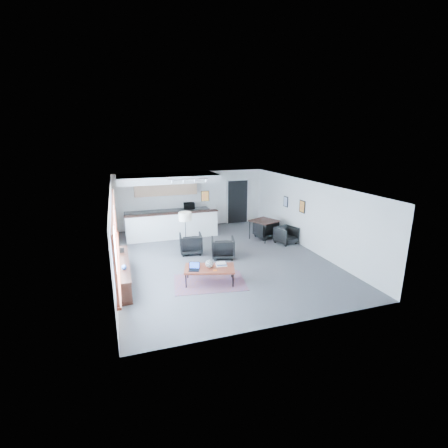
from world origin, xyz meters
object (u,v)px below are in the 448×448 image
object	(u,v)px
dining_chair_near	(286,236)
book_stack	(221,264)
armchair_right	(223,247)
dining_table	(264,222)
ceramic_pot	(209,264)
microwave	(189,205)
dining_chair_far	(266,229)
armchair_left	(191,243)
coffee_table	(210,269)
laptop	(194,268)
floor_lamp	(185,218)

from	to	relation	value
dining_chair_near	book_stack	bearing A→B (deg)	-162.41
book_stack	armchair_right	bearing A→B (deg)	70.44
armchair_right	dining_table	bearing A→B (deg)	-132.36
book_stack	dining_table	xyz separation A→B (m)	(2.94, 3.28, 0.22)
ceramic_pot	dining_table	bearing A→B (deg)	45.03
ceramic_pot	microwave	bearing A→B (deg)	83.19
book_stack	microwave	size ratio (longest dim) A/B	0.70
dining_chair_near	microwave	xyz separation A→B (m)	(-3.19, 3.46, 0.78)
dining_chair_far	armchair_left	bearing A→B (deg)	7.06
coffee_table	armchair_left	xyz separation A→B (m)	(0.02, 2.61, -0.03)
dining_chair_near	ceramic_pot	bearing A→B (deg)	-164.72
coffee_table	laptop	world-z (taller)	laptop
ceramic_pot	dining_chair_far	size ratio (longest dim) A/B	0.33
laptop	book_stack	world-z (taller)	laptop
dining_chair_near	dining_chair_far	distance (m)	1.08
dining_table	microwave	bearing A→B (deg)	134.68
coffee_table	floor_lamp	bearing A→B (deg)	110.39
armchair_left	dining_table	distance (m)	3.38
armchair_left	dining_chair_near	xyz separation A→B (m)	(3.88, -0.11, -0.08)
book_stack	microwave	distance (m)	5.95
armchair_right	laptop	bearing A→B (deg)	65.69
laptop	armchair_right	world-z (taller)	armchair_right
ceramic_pot	dining_chair_far	xyz separation A→B (m)	(3.47, 3.48, -0.24)
microwave	coffee_table	bearing A→B (deg)	-88.25
ceramic_pot	armchair_right	xyz separation A→B (m)	(1.01, 1.81, -0.19)
ceramic_pot	floor_lamp	xyz separation A→B (m)	(-0.18, 2.50, 0.79)
book_stack	dining_chair_near	bearing A→B (deg)	34.91
ceramic_pot	microwave	size ratio (longest dim) A/B	0.47
floor_lamp	microwave	world-z (taller)	floor_lamp
armchair_left	floor_lamp	size ratio (longest dim) A/B	0.51
floor_lamp	dining_chair_near	world-z (taller)	floor_lamp
laptop	book_stack	distance (m)	0.84
armchair_left	floor_lamp	world-z (taller)	floor_lamp
laptop	armchair_right	xyz separation A→B (m)	(1.46, 1.82, -0.13)
book_stack	floor_lamp	xyz separation A→B (m)	(-0.55, 2.47, 0.87)
ceramic_pot	dining_chair_near	bearing A→B (deg)	32.60
laptop	armchair_left	xyz separation A→B (m)	(0.48, 2.62, -0.13)
ceramic_pot	dining_table	xyz separation A→B (m)	(3.31, 3.32, 0.15)
book_stack	dining_chair_near	size ratio (longest dim) A/B	0.55
ceramic_pot	dining_table	size ratio (longest dim) A/B	0.19
ceramic_pot	microwave	xyz separation A→B (m)	(0.71, 5.95, 0.51)
floor_lamp	dining_table	distance (m)	3.64
coffee_table	laptop	bearing A→B (deg)	-162.49
dining_table	microwave	distance (m)	3.72
coffee_table	dining_table	bearing A→B (deg)	61.48
coffee_table	ceramic_pot	xyz separation A→B (m)	(-0.00, 0.01, 0.15)
ceramic_pot	floor_lamp	distance (m)	2.63
coffee_table	floor_lamp	xyz separation A→B (m)	(-0.18, 2.51, 0.95)
book_stack	dining_chair_far	distance (m)	4.63
coffee_table	laptop	distance (m)	0.47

